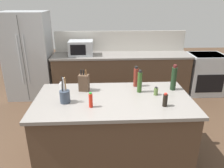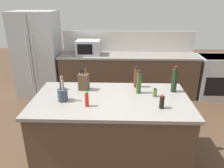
{
  "view_description": "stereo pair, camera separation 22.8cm",
  "coord_description": "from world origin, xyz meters",
  "px_view_note": "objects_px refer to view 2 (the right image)",
  "views": [
    {
      "loc": [
        -0.14,
        -2.44,
        2.1
      ],
      "look_at": [
        0.0,
        0.35,
        0.99
      ],
      "focal_mm": 35.0,
      "sensor_mm": 36.0,
      "label": 1
    },
    {
      "loc": [
        0.09,
        -2.44,
        2.1
      ],
      "look_at": [
        0.0,
        0.35,
        0.99
      ],
      "focal_mm": 35.0,
      "sensor_mm": 36.0,
      "label": 2
    }
  ],
  "objects_px": {
    "olive_oil_bottle": "(139,83)",
    "hot_sauce_bottle": "(87,99)",
    "refrigerator": "(38,54)",
    "soy_sauce_bottle": "(162,102)",
    "salt_shaker": "(62,85)",
    "vinegar_bottle": "(136,78)",
    "spice_jar_oregano": "(155,93)",
    "microwave": "(88,47)",
    "knife_block": "(84,82)",
    "range_oven": "(214,76)",
    "wine_bottle": "(174,80)",
    "utensil_crock": "(63,94)"
  },
  "relations": [
    {
      "from": "microwave",
      "to": "olive_oil_bottle",
      "type": "relative_size",
      "value": 1.68
    },
    {
      "from": "olive_oil_bottle",
      "to": "spice_jar_oregano",
      "type": "distance_m",
      "value": 0.24
    },
    {
      "from": "vinegar_bottle",
      "to": "wine_bottle",
      "type": "bearing_deg",
      "value": -16.82
    },
    {
      "from": "olive_oil_bottle",
      "to": "spice_jar_oregano",
      "type": "bearing_deg",
      "value": -27.42
    },
    {
      "from": "salt_shaker",
      "to": "hot_sauce_bottle",
      "type": "bearing_deg",
      "value": -49.45
    },
    {
      "from": "wine_bottle",
      "to": "refrigerator",
      "type": "bearing_deg",
      "value": 141.37
    },
    {
      "from": "microwave",
      "to": "hot_sauce_bottle",
      "type": "height_order",
      "value": "microwave"
    },
    {
      "from": "range_oven",
      "to": "microwave",
      "type": "bearing_deg",
      "value": 180.0
    },
    {
      "from": "spice_jar_oregano",
      "to": "wine_bottle",
      "type": "bearing_deg",
      "value": 30.72
    },
    {
      "from": "microwave",
      "to": "salt_shaker",
      "type": "bearing_deg",
      "value": -92.95
    },
    {
      "from": "refrigerator",
      "to": "olive_oil_bottle",
      "type": "height_order",
      "value": "refrigerator"
    },
    {
      "from": "wine_bottle",
      "to": "salt_shaker",
      "type": "bearing_deg",
      "value": 179.26
    },
    {
      "from": "vinegar_bottle",
      "to": "spice_jar_oregano",
      "type": "height_order",
      "value": "vinegar_bottle"
    },
    {
      "from": "olive_oil_bottle",
      "to": "soy_sauce_bottle",
      "type": "distance_m",
      "value": 0.48
    },
    {
      "from": "spice_jar_oregano",
      "to": "hot_sauce_bottle",
      "type": "xyz_separation_m",
      "value": [
        -0.81,
        -0.29,
        0.04
      ]
    },
    {
      "from": "range_oven",
      "to": "salt_shaker",
      "type": "bearing_deg",
      "value": -146.1
    },
    {
      "from": "refrigerator",
      "to": "utensil_crock",
      "type": "bearing_deg",
      "value": -64.2
    },
    {
      "from": "utensil_crock",
      "to": "vinegar_bottle",
      "type": "bearing_deg",
      "value": 27.11
    },
    {
      "from": "knife_block",
      "to": "spice_jar_oregano",
      "type": "distance_m",
      "value": 0.94
    },
    {
      "from": "microwave",
      "to": "soy_sauce_bottle",
      "type": "bearing_deg",
      "value": -64.75
    },
    {
      "from": "knife_block",
      "to": "olive_oil_bottle",
      "type": "relative_size",
      "value": 0.96
    },
    {
      "from": "vinegar_bottle",
      "to": "spice_jar_oregano",
      "type": "relative_size",
      "value": 2.69
    },
    {
      "from": "salt_shaker",
      "to": "spice_jar_oregano",
      "type": "height_order",
      "value": "salt_shaker"
    },
    {
      "from": "olive_oil_bottle",
      "to": "soy_sauce_bottle",
      "type": "xyz_separation_m",
      "value": [
        0.23,
        -0.41,
        -0.07
      ]
    },
    {
      "from": "range_oven",
      "to": "vinegar_bottle",
      "type": "xyz_separation_m",
      "value": [
        -1.89,
        -1.82,
        0.61
      ]
    },
    {
      "from": "knife_block",
      "to": "hot_sauce_bottle",
      "type": "height_order",
      "value": "knife_block"
    },
    {
      "from": "spice_jar_oregano",
      "to": "knife_block",
      "type": "bearing_deg",
      "value": 168.6
    },
    {
      "from": "knife_block",
      "to": "hot_sauce_bottle",
      "type": "relative_size",
      "value": 1.6
    },
    {
      "from": "hot_sauce_bottle",
      "to": "microwave",
      "type": "bearing_deg",
      "value": 97.17
    },
    {
      "from": "refrigerator",
      "to": "microwave",
      "type": "bearing_deg",
      "value": -2.59
    },
    {
      "from": "soy_sauce_bottle",
      "to": "salt_shaker",
      "type": "xyz_separation_m",
      "value": [
        -1.25,
        0.49,
        -0.01
      ]
    },
    {
      "from": "microwave",
      "to": "soy_sauce_bottle",
      "type": "xyz_separation_m",
      "value": [
        1.15,
        -2.44,
        -0.08
      ]
    },
    {
      "from": "refrigerator",
      "to": "olive_oil_bottle",
      "type": "distance_m",
      "value": 2.93
    },
    {
      "from": "refrigerator",
      "to": "vinegar_bottle",
      "type": "distance_m",
      "value": 2.77
    },
    {
      "from": "refrigerator",
      "to": "salt_shaker",
      "type": "height_order",
      "value": "refrigerator"
    },
    {
      "from": "knife_block",
      "to": "vinegar_bottle",
      "type": "bearing_deg",
      "value": 19.61
    },
    {
      "from": "olive_oil_bottle",
      "to": "hot_sauce_bottle",
      "type": "height_order",
      "value": "olive_oil_bottle"
    },
    {
      "from": "refrigerator",
      "to": "vinegar_bottle",
      "type": "relative_size",
      "value": 6.34
    },
    {
      "from": "utensil_crock",
      "to": "hot_sauce_bottle",
      "type": "height_order",
      "value": "utensil_crock"
    },
    {
      "from": "knife_block",
      "to": "salt_shaker",
      "type": "relative_size",
      "value": 2.22
    },
    {
      "from": "spice_jar_oregano",
      "to": "range_oven",
      "type": "bearing_deg",
      "value": 51.75
    },
    {
      "from": "utensil_crock",
      "to": "soy_sauce_bottle",
      "type": "xyz_separation_m",
      "value": [
        1.15,
        -0.15,
        -0.01
      ]
    },
    {
      "from": "range_oven",
      "to": "spice_jar_oregano",
      "type": "relative_size",
      "value": 8.54
    },
    {
      "from": "range_oven",
      "to": "refrigerator",
      "type": "bearing_deg",
      "value": 179.25
    },
    {
      "from": "spice_jar_oregano",
      "to": "olive_oil_bottle",
      "type": "bearing_deg",
      "value": 152.58
    },
    {
      "from": "hot_sauce_bottle",
      "to": "range_oven",
      "type": "bearing_deg",
      "value": 44.16
    },
    {
      "from": "microwave",
      "to": "knife_block",
      "type": "height_order",
      "value": "microwave"
    },
    {
      "from": "knife_block",
      "to": "olive_oil_bottle",
      "type": "height_order",
      "value": "olive_oil_bottle"
    },
    {
      "from": "olive_oil_bottle",
      "to": "soy_sauce_bottle",
      "type": "height_order",
      "value": "olive_oil_bottle"
    },
    {
      "from": "range_oven",
      "to": "vinegar_bottle",
      "type": "bearing_deg",
      "value": -136.1
    }
  ]
}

